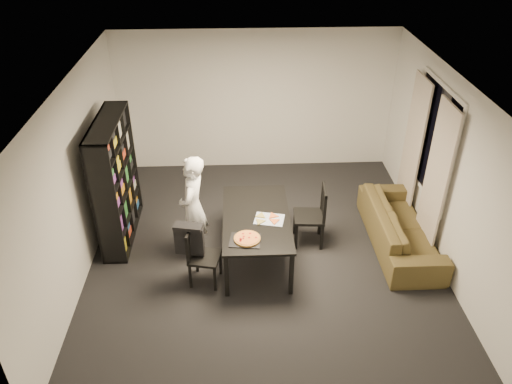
{
  "coord_description": "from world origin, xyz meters",
  "views": [
    {
      "loc": [
        -0.37,
        -5.79,
        4.68
      ],
      "look_at": [
        -0.11,
        0.04,
        1.05
      ],
      "focal_mm": 35.0,
      "sensor_mm": 36.0,
      "label": 1
    }
  ],
  "objects_px": {
    "dining_table": "(256,220)",
    "sofa": "(400,227)",
    "pepperoni_pizza": "(247,238)",
    "baking_tray": "(245,240)",
    "chair_left": "(199,252)",
    "person": "(193,208)",
    "bookshelf": "(116,181)",
    "chair_right": "(316,212)"
  },
  "relations": [
    {
      "from": "dining_table",
      "to": "person",
      "type": "distance_m",
      "value": 0.91
    },
    {
      "from": "pepperoni_pizza",
      "to": "sofa",
      "type": "distance_m",
      "value": 2.46
    },
    {
      "from": "bookshelf",
      "to": "dining_table",
      "type": "xyz_separation_m",
      "value": [
        2.04,
        -0.66,
        -0.31
      ]
    },
    {
      "from": "pepperoni_pizza",
      "to": "person",
      "type": "bearing_deg",
      "value": 138.01
    },
    {
      "from": "chair_left",
      "to": "sofa",
      "type": "xyz_separation_m",
      "value": [
        2.96,
        0.69,
        -0.18
      ]
    },
    {
      "from": "dining_table",
      "to": "chair_right",
      "type": "relative_size",
      "value": 1.77
    },
    {
      "from": "chair_right",
      "to": "sofa",
      "type": "xyz_separation_m",
      "value": [
        1.27,
        -0.11,
        -0.24
      ]
    },
    {
      "from": "chair_left",
      "to": "baking_tray",
      "type": "height_order",
      "value": "chair_left"
    },
    {
      "from": "dining_table",
      "to": "baking_tray",
      "type": "height_order",
      "value": "baking_tray"
    },
    {
      "from": "person",
      "to": "pepperoni_pizza",
      "type": "xyz_separation_m",
      "value": [
        0.74,
        -0.67,
        -0.06
      ]
    },
    {
      "from": "dining_table",
      "to": "sofa",
      "type": "height_order",
      "value": "dining_table"
    },
    {
      "from": "dining_table",
      "to": "pepperoni_pizza",
      "type": "xyz_separation_m",
      "value": [
        -0.14,
        -0.53,
        0.09
      ]
    },
    {
      "from": "chair_left",
      "to": "chair_right",
      "type": "bearing_deg",
      "value": -53.01
    },
    {
      "from": "person",
      "to": "sofa",
      "type": "bearing_deg",
      "value": 102.26
    },
    {
      "from": "pepperoni_pizza",
      "to": "sofa",
      "type": "relative_size",
      "value": 0.17
    },
    {
      "from": "chair_left",
      "to": "person",
      "type": "bearing_deg",
      "value": 20.09
    },
    {
      "from": "bookshelf",
      "to": "chair_left",
      "type": "relative_size",
      "value": 2.24
    },
    {
      "from": "person",
      "to": "pepperoni_pizza",
      "type": "height_order",
      "value": "person"
    },
    {
      "from": "bookshelf",
      "to": "baking_tray",
      "type": "xyz_separation_m",
      "value": [
        1.87,
        -1.2,
        -0.24
      ]
    },
    {
      "from": "baking_tray",
      "to": "sofa",
      "type": "relative_size",
      "value": 0.19
    },
    {
      "from": "dining_table",
      "to": "chair_left",
      "type": "bearing_deg",
      "value": -149.12
    },
    {
      "from": "dining_table",
      "to": "chair_right",
      "type": "xyz_separation_m",
      "value": [
        0.89,
        0.32,
        -0.1
      ]
    },
    {
      "from": "chair_left",
      "to": "pepperoni_pizza",
      "type": "height_order",
      "value": "chair_left"
    },
    {
      "from": "pepperoni_pizza",
      "to": "chair_left",
      "type": "bearing_deg",
      "value": 175.41
    },
    {
      "from": "bookshelf",
      "to": "pepperoni_pizza",
      "type": "height_order",
      "value": "bookshelf"
    },
    {
      "from": "dining_table",
      "to": "sofa",
      "type": "bearing_deg",
      "value": 5.6
    },
    {
      "from": "dining_table",
      "to": "pepperoni_pizza",
      "type": "bearing_deg",
      "value": -105.25
    },
    {
      "from": "bookshelf",
      "to": "baking_tray",
      "type": "relative_size",
      "value": 4.75
    },
    {
      "from": "dining_table",
      "to": "person",
      "type": "height_order",
      "value": "person"
    },
    {
      "from": "person",
      "to": "baking_tray",
      "type": "xyz_separation_m",
      "value": [
        0.71,
        -0.68,
        -0.08
      ]
    },
    {
      "from": "dining_table",
      "to": "sofa",
      "type": "distance_m",
      "value": 2.2
    },
    {
      "from": "dining_table",
      "to": "pepperoni_pizza",
      "type": "relative_size",
      "value": 4.82
    },
    {
      "from": "chair_right",
      "to": "chair_left",
      "type": "bearing_deg",
      "value": -60.65
    },
    {
      "from": "chair_left",
      "to": "pepperoni_pizza",
      "type": "bearing_deg",
      "value": -82.9
    },
    {
      "from": "chair_left",
      "to": "chair_right",
      "type": "xyz_separation_m",
      "value": [
        1.68,
        0.8,
        0.06
      ]
    },
    {
      "from": "bookshelf",
      "to": "pepperoni_pizza",
      "type": "relative_size",
      "value": 5.43
    },
    {
      "from": "bookshelf",
      "to": "baking_tray",
      "type": "height_order",
      "value": "bookshelf"
    },
    {
      "from": "pepperoni_pizza",
      "to": "bookshelf",
      "type": "bearing_deg",
      "value": 147.92
    },
    {
      "from": "bookshelf",
      "to": "pepperoni_pizza",
      "type": "xyz_separation_m",
      "value": [
        1.9,
        -1.19,
        -0.22
      ]
    },
    {
      "from": "bookshelf",
      "to": "person",
      "type": "height_order",
      "value": "bookshelf"
    },
    {
      "from": "chair_left",
      "to": "chair_right",
      "type": "distance_m",
      "value": 1.86
    },
    {
      "from": "person",
      "to": "chair_left",
      "type": "bearing_deg",
      "value": 19.3
    }
  ]
}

